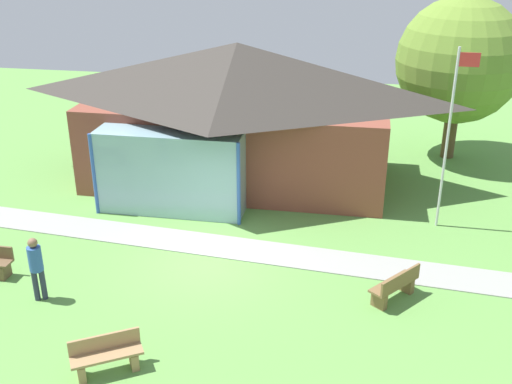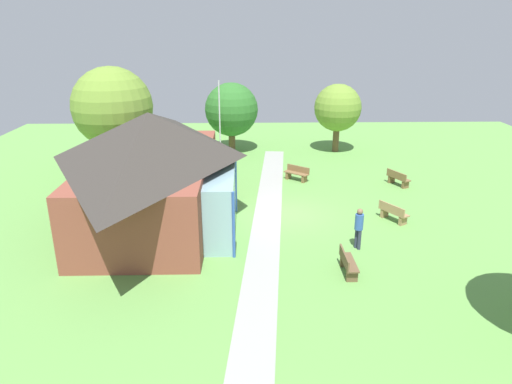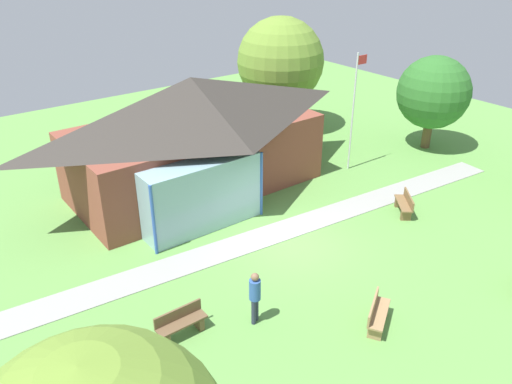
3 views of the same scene
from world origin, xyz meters
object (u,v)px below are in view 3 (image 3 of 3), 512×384
Objects in this scene: bench_mid_left at (181,323)px; tree_east_hedge at (434,93)px; pavilion at (194,134)px; bench_mid_right at (405,205)px; flagpole at (354,107)px; bench_front_center at (377,314)px; tree_behind_pavilion_right at (280,61)px; visitor_strolling_lawn at (255,294)px.

bench_mid_left is 0.31× the size of tree_east_hedge.
tree_east_hedge is at bearing -14.27° from pavilion.
bench_mid_left is at bearing 132.63° from bench_mid_right.
flagpole is 11.54m from bench_front_center.
tree_east_hedge is (12.36, -3.14, 0.37)m from pavilion.
flagpole is at bearing -157.13° from bench_mid_left.
flagpole is 3.87× the size of bench_mid_right.
bench_mid_left is (-4.75, 3.11, 0.00)m from bench_front_center.
flagpole is at bearing -20.21° from pavilion.
tree_behind_pavilion_right is at bearing 25.93° from pavilion.
bench_front_center is at bearing 111.39° from visitor_strolling_lawn.
bench_front_center is at bearing 146.68° from bench_mid_left.
bench_mid_right and bench_mid_left have the same top height.
pavilion is at bearing -123.77° from bench_front_center.
bench_mid_right is at bearing -149.75° from tree_east_hedge.
bench_mid_right is at bearing -176.33° from bench_mid_left.
bench_mid_right is at bearing 161.04° from visitor_strolling_lawn.
flagpole is at bearing 20.89° from bench_mid_right.
visitor_strolling_lawn is at bearing 157.32° from bench_mid_left.
bench_front_center is (-6.08, -3.82, 0.00)m from bench_mid_right.
visitor_strolling_lawn reaches higher than bench_front_center.
pavilion is 9.29m from bench_mid_right.
tree_behind_pavilion_right is (13.23, 11.68, 3.51)m from bench_mid_left.
tree_behind_pavilion_right is at bearing 121.83° from tree_east_hedge.
pavilion is at bearing 159.79° from flagpole.
pavilion is at bearing -139.40° from visitor_strolling_lawn.
pavilion is 1.82× the size of tree_behind_pavilion_right.
tree_behind_pavilion_right reaches higher than bench_mid_right.
tree_behind_pavilion_right is (8.49, 14.79, 3.51)m from bench_front_center.
tree_behind_pavilion_right reaches higher than visitor_strolling_lawn.
bench_front_center is 0.24× the size of tree_behind_pavilion_right.
flagpole reaches higher than tree_east_hedge.
bench_mid_right is at bearing -102.36° from tree_behind_pavilion_right.
visitor_strolling_lawn is (-2.74, 2.28, 0.62)m from bench_front_center.
bench_mid_left is at bearing -64.45° from bench_front_center.
bench_front_center is at bearing -132.23° from flagpole.
tree_behind_pavilion_right is 1.31× the size of tree_east_hedge.
tree_east_hedge is at bearing 179.96° from bench_front_center.
pavilion is at bearing 77.16° from bench_mid_right.
tree_east_hedge is at bearing -165.25° from bench_mid_left.
tree_behind_pavilion_right is at bearing 26.56° from bench_mid_right.
visitor_strolling_lawn reaches higher than bench_mid_right.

